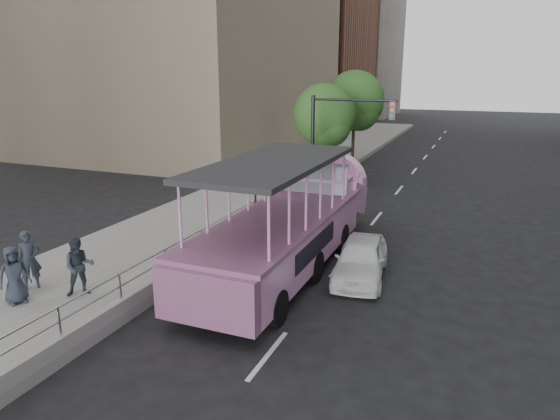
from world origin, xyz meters
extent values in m
plane|color=black|center=(0.00, 0.00, 0.00)|extent=(160.00, 160.00, 0.00)
cube|color=#9E9E99|center=(-5.75, 10.00, 0.15)|extent=(5.50, 80.00, 0.30)
cube|color=#AFAFAA|center=(-3.12, 2.00, 0.48)|extent=(0.24, 30.00, 0.36)
cylinder|color=silver|center=(-3.12, -4.00, 1.01)|extent=(0.07, 0.07, 0.70)
cylinder|color=silver|center=(-3.12, -2.00, 1.01)|extent=(0.07, 0.07, 0.70)
cylinder|color=silver|center=(-3.12, 0.00, 1.01)|extent=(0.07, 0.07, 0.70)
cylinder|color=silver|center=(-3.12, 2.00, 1.01)|extent=(0.07, 0.07, 0.70)
cylinder|color=silver|center=(-3.12, 4.00, 1.01)|extent=(0.07, 0.07, 0.70)
cylinder|color=silver|center=(-3.12, 6.00, 1.01)|extent=(0.07, 0.07, 0.70)
cylinder|color=silver|center=(-3.12, 8.00, 1.01)|extent=(0.07, 0.07, 0.70)
cylinder|color=silver|center=(-3.12, 10.00, 1.01)|extent=(0.07, 0.07, 0.70)
cylinder|color=silver|center=(-3.12, 12.00, 1.01)|extent=(0.07, 0.07, 0.70)
cylinder|color=silver|center=(-3.12, 2.00, 1.01)|extent=(0.06, 22.00, 0.06)
cylinder|color=silver|center=(-3.12, 2.00, 1.34)|extent=(0.06, 22.00, 0.06)
cylinder|color=black|center=(-1.79, -0.62, 0.49)|extent=(0.38, 0.98, 0.98)
cylinder|color=black|center=(0.60, -0.63, 0.49)|extent=(0.38, 0.98, 0.98)
cylinder|color=black|center=(-1.79, 2.42, 0.49)|extent=(0.38, 0.98, 0.98)
cylinder|color=black|center=(0.61, 2.41, 0.49)|extent=(0.38, 0.98, 0.98)
cylinder|color=black|center=(-1.78, 5.46, 0.49)|extent=(0.38, 0.98, 0.98)
cylinder|color=black|center=(0.61, 5.46, 0.49)|extent=(0.38, 0.98, 0.98)
cube|color=#E591CF|center=(-0.59, 2.63, 1.11)|extent=(2.73, 8.92, 1.36)
cube|color=#E591CF|center=(-0.58, 7.85, 1.39)|extent=(2.67, 2.31, 1.70)
cylinder|color=#E591CF|center=(-0.58, 8.77, 1.71)|extent=(2.56, 0.77, 2.55)
cube|color=#874F78|center=(-0.60, -1.99, 1.11)|extent=(2.72, 0.39, 1.36)
cube|color=#874F78|center=(-0.59, 2.63, 1.86)|extent=(2.86, 9.24, 0.13)
cube|color=#252427|center=(-0.59, 2.20, 3.68)|extent=(2.89, 7.18, 0.15)
cube|color=#939EAE|center=(-0.58, 5.95, 2.52)|extent=(2.50, 0.22, 1.14)
cube|color=#E591CF|center=(-0.58, 6.44, 2.20)|extent=(2.39, 1.09, 0.54)
imported|color=white|center=(1.89, 3.23, 0.64)|extent=(1.95, 3.92, 1.28)
imported|color=#2A323E|center=(-6.46, -1.78, 1.16)|extent=(0.71, 0.75, 1.71)
imported|color=#2A323E|center=(-4.85, -1.57, 1.13)|extent=(1.02, 1.01, 1.66)
imported|color=#2A323E|center=(-6.08, -2.62, 1.09)|extent=(0.81, 0.92, 1.59)
cylinder|color=black|center=(-3.00, 5.90, 1.38)|extent=(0.09, 0.09, 2.76)
cube|color=#0B1B50|center=(-3.00, 5.90, 2.54)|extent=(0.31, 0.63, 0.99)
cube|color=white|center=(-2.97, 5.90, 2.54)|extent=(0.19, 0.40, 0.61)
cylinder|color=black|center=(-2.90, 12.50, 2.60)|extent=(0.18, 0.18, 5.20)
cylinder|color=black|center=(-0.90, 12.50, 5.00)|extent=(4.20, 0.12, 0.12)
cube|color=black|center=(1.00, 12.50, 4.55)|extent=(0.28, 0.22, 0.85)
sphere|color=red|center=(1.00, 12.37, 4.85)|extent=(0.16, 0.16, 0.16)
cylinder|color=#392B1A|center=(-3.40, 16.00, 1.54)|extent=(0.22, 0.22, 3.08)
sphere|color=#275321|center=(-3.40, 16.00, 3.96)|extent=(3.52, 3.52, 3.52)
sphere|color=#275321|center=(-3.00, 15.70, 3.41)|extent=(2.42, 2.42, 2.42)
cylinder|color=#392B1A|center=(-3.20, 22.00, 1.74)|extent=(0.22, 0.22, 3.47)
sphere|color=#275321|center=(-3.20, 22.00, 4.46)|extent=(3.97, 3.97, 3.97)
sphere|color=#275321|center=(-2.80, 21.70, 3.84)|extent=(2.73, 2.73, 2.73)
cube|color=brown|center=(-18.00, 48.00, 13.00)|extent=(18.00, 16.00, 26.00)
cube|color=slate|center=(-16.00, 64.00, 10.00)|extent=(16.00, 14.00, 20.00)
camera|label=1|loc=(5.12, -11.29, 6.28)|focal=32.00mm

